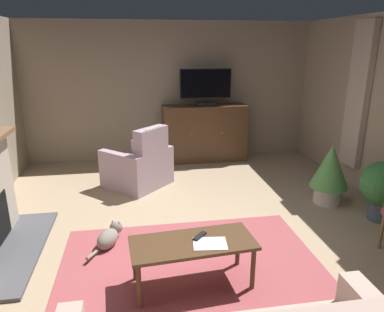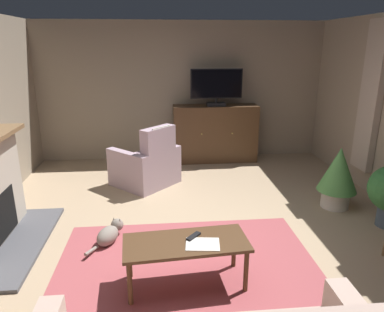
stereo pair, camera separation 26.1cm
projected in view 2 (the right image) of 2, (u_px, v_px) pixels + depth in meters
The scene contains 12 objects.
ground_plane at pixel (202, 245), 4.06m from camera, with size 6.00×7.21×0.04m, color tan.
wall_back at pixel (181, 92), 6.86m from camera, with size 6.00×0.10×2.59m, color gray.
curtain_panel_far at pixel (371, 98), 5.20m from camera, with size 0.10×0.44×2.17m, color #B2A393.
rug_central at pixel (187, 264), 3.66m from camera, with size 2.65×1.79×0.01m, color #9E474C.
tv_cabinet at pixel (215, 135), 6.81m from camera, with size 1.58×0.47×1.08m.
television at pixel (216, 86), 6.49m from camera, with size 0.95×0.20×0.67m.
coffee_table at pixel (186, 247), 3.25m from camera, with size 1.17×0.57×0.46m.
tv_remote at pixel (194, 236), 3.30m from camera, with size 0.17×0.05×0.02m, color black.
folded_newspaper at pixel (203, 244), 3.19m from camera, with size 0.30×0.22×0.01m, color silver.
armchair_facing_sofa at pixel (147, 165), 5.70m from camera, with size 1.18×1.18×1.00m.
potted_plant_on_hearth_side at pixel (338, 174), 4.84m from camera, with size 0.53×0.53×0.86m.
cat at pixel (109, 234), 4.06m from camera, with size 0.37×0.61×0.22m.
Camera 2 is at (-0.44, -3.54, 2.17)m, focal length 33.41 mm.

